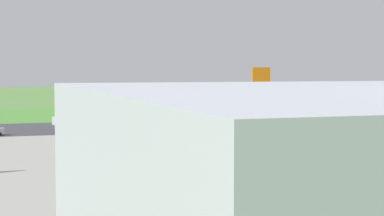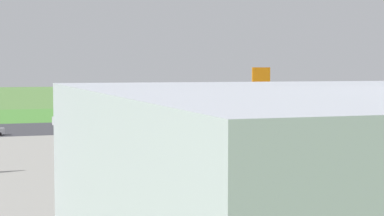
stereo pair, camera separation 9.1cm
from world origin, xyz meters
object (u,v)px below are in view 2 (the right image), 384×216
object	(u,v)px
service_car_followme	(197,132)
no_stopping_sign	(105,112)
airliner_parked_mid	(334,135)
service_truck_fuel	(63,121)
airliner_main	(193,109)
traffic_cone_orange	(90,115)

from	to	relation	value
service_car_followme	no_stopping_sign	bearing A→B (deg)	-81.09
airliner_parked_mid	service_car_followme	size ratio (longest dim) A/B	9.14
service_car_followme	service_truck_fuel	distance (m)	41.57
airliner_parked_mid	airliner_main	bearing A→B (deg)	-84.90
service_car_followme	no_stopping_sign	xyz separation A→B (m)	(9.96, -63.56, 0.59)
service_car_followme	traffic_cone_orange	size ratio (longest dim) A/B	8.31
service_truck_fuel	traffic_cone_orange	size ratio (longest dim) A/B	10.94
traffic_cone_orange	service_car_followme	bearing A→B (deg)	102.37
airliner_parked_mid	service_car_followme	bearing A→B (deg)	-68.35
airliner_main	service_truck_fuel	xyz separation A→B (m)	(35.23, -4.02, -2.95)
airliner_main	traffic_cone_orange	distance (m)	44.25
airliner_main	service_truck_fuel	size ratio (longest dim) A/B	8.98
airliner_main	airliner_parked_mid	distance (m)	63.22
service_car_followme	service_truck_fuel	bearing A→B (deg)	-49.76
service_car_followme	traffic_cone_orange	bearing A→B (deg)	-77.63
no_stopping_sign	traffic_cone_orange	world-z (taller)	no_stopping_sign
airliner_main	no_stopping_sign	xyz separation A→B (m)	(18.34, -35.85, -2.91)
service_truck_fuel	no_stopping_sign	xyz separation A→B (m)	(-16.89, -31.83, 0.04)
service_truck_fuel	airliner_main	bearing A→B (deg)	173.49
traffic_cone_orange	airliner_main	bearing A→B (deg)	121.07
no_stopping_sign	service_truck_fuel	bearing A→B (deg)	62.05
service_truck_fuel	no_stopping_sign	distance (m)	36.04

